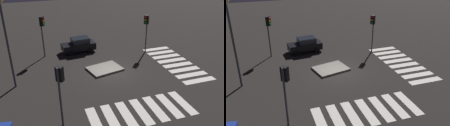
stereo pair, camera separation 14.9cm
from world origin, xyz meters
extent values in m
plane|color=black|center=(0.00, 0.00, 0.00)|extent=(80.00, 80.00, 0.00)
cube|color=gray|center=(-0.47, 0.83, 0.09)|extent=(3.56, 2.97, 0.18)
cube|color=black|center=(-1.92, 6.23, 0.65)|extent=(3.88, 1.93, 0.77)
cube|color=black|center=(-1.69, 6.25, 1.34)|extent=(2.04, 1.63, 0.62)
cylinder|color=black|center=(-3.00, 5.34, 0.30)|extent=(0.62, 0.27, 0.60)
cylinder|color=black|center=(-3.14, 6.91, 0.30)|extent=(0.62, 0.27, 0.60)
cylinder|color=black|center=(-0.69, 5.54, 0.30)|extent=(0.62, 0.27, 0.60)
cylinder|color=black|center=(-0.83, 7.11, 0.30)|extent=(0.62, 0.27, 0.60)
sphere|color=#F2EABF|center=(-3.71, 5.62, 0.65)|extent=(0.20, 0.20, 0.20)
sphere|color=#F2EABF|center=(-3.79, 6.51, 0.65)|extent=(0.20, 0.20, 0.20)
cylinder|color=#47474C|center=(-5.54, -6.20, 2.12)|extent=(0.14, 0.14, 4.24)
cube|color=black|center=(-5.42, -6.07, 3.76)|extent=(0.54, 0.53, 0.96)
sphere|color=red|center=(-5.29, -5.92, 4.06)|extent=(0.22, 0.22, 0.22)
sphere|color=orange|center=(-5.29, -5.92, 3.76)|extent=(0.22, 0.22, 0.22)
sphere|color=green|center=(-5.29, -5.92, 3.46)|extent=(0.22, 0.22, 0.22)
cylinder|color=#47474C|center=(5.34, 3.75, 2.13)|extent=(0.14, 0.14, 4.26)
cube|color=black|center=(5.19, 3.65, 3.78)|extent=(0.51, 0.54, 0.96)
sphere|color=red|center=(5.03, 3.54, 4.08)|extent=(0.22, 0.22, 0.22)
sphere|color=orange|center=(5.03, 3.54, 3.78)|extent=(0.22, 0.22, 0.22)
sphere|color=green|center=(5.03, 3.54, 3.48)|extent=(0.22, 0.22, 0.22)
cylinder|color=#47474C|center=(-5.73, 6.04, 2.22)|extent=(0.14, 0.14, 4.44)
cube|color=black|center=(-5.60, 5.91, 3.96)|extent=(0.54, 0.53, 0.96)
sphere|color=red|center=(-5.47, 5.77, 4.26)|extent=(0.22, 0.22, 0.22)
sphere|color=orange|center=(-5.47, 5.77, 3.96)|extent=(0.22, 0.22, 0.22)
sphere|color=green|center=(-5.47, 5.77, 3.66)|extent=(0.22, 0.22, 0.22)
cylinder|color=#47474C|center=(-8.62, 0.20, 3.54)|extent=(0.18, 0.18, 7.07)
cube|color=silver|center=(-3.45, -6.50, 0.01)|extent=(0.70, 3.20, 0.02)
cube|color=silver|center=(-2.30, -6.50, 0.01)|extent=(0.70, 3.20, 0.02)
cube|color=silver|center=(-1.15, -6.50, 0.01)|extent=(0.70, 3.20, 0.02)
cube|color=silver|center=(0.00, -6.50, 0.01)|extent=(0.70, 3.20, 0.02)
cube|color=silver|center=(1.15, -6.50, 0.01)|extent=(0.70, 3.20, 0.02)
cube|color=silver|center=(2.30, -6.50, 0.01)|extent=(0.70, 3.20, 0.02)
cube|color=silver|center=(3.45, -6.50, 0.01)|extent=(0.70, 3.20, 0.02)
cube|color=silver|center=(6.87, -4.02, 0.01)|extent=(3.20, 0.70, 0.02)
cube|color=silver|center=(6.87, -2.87, 0.01)|extent=(3.20, 0.70, 0.02)
cube|color=silver|center=(6.87, -1.72, 0.01)|extent=(3.20, 0.70, 0.02)
cube|color=silver|center=(6.87, -0.57, 0.01)|extent=(3.20, 0.70, 0.02)
cube|color=silver|center=(6.87, 0.58, 0.01)|extent=(3.20, 0.70, 0.02)
cube|color=silver|center=(6.87, 1.73, 0.01)|extent=(3.20, 0.70, 0.02)
cube|color=silver|center=(6.87, 2.88, 0.01)|extent=(3.20, 0.70, 0.02)
cube|color=silver|center=(6.87, 4.02, 0.01)|extent=(3.20, 0.70, 0.02)
camera|label=1|loc=(-6.57, -19.19, 10.44)|focal=38.39mm
camera|label=2|loc=(-6.43, -19.24, 10.44)|focal=38.39mm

